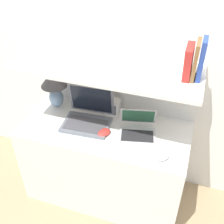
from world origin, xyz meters
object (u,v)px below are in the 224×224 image
computer_mouse (104,133)px  router_box (113,107)px  table_lamp (54,83)px  laptop_small (138,130)px  laptop_large (88,116)px  book_brown (196,60)px  book_blue (202,59)px  book_red (189,62)px  second_mouse (163,156)px

computer_mouse → router_box: bearing=94.5°
table_lamp → laptop_small: 0.72m
laptop_large → book_brown: 0.85m
laptop_small → computer_mouse: (-0.22, -0.08, -0.02)m
laptop_large → book_blue: bearing=3.2°
router_box → book_brown: 0.76m
table_lamp → book_brown: size_ratio=1.45×
laptop_small → book_red: size_ratio=1.55×
book_red → book_blue: bearing=0.0°
table_lamp → second_mouse: size_ratio=2.66×
book_blue → router_box: bearing=167.7°
table_lamp → book_brown: 1.05m
book_blue → table_lamp: bearing=175.7°
laptop_large → second_mouse: laptop_large is taller
computer_mouse → book_blue: bearing=14.0°
laptop_small → second_mouse: 0.27m
laptop_large → table_lamp: bearing=159.8°
laptop_large → laptop_small: laptop_large is taller
router_box → laptop_large: bearing=-130.1°
router_box → second_mouse: bearing=-38.4°
laptop_small → book_blue: (0.32, 0.05, 0.55)m
second_mouse → book_blue: book_blue is taller
second_mouse → book_red: book_red is taller
laptop_large → book_red: 0.81m
book_brown → book_blue: bearing=0.0°
table_lamp → router_box: bearing=6.0°
laptop_large → second_mouse: 0.62m
router_box → book_brown: size_ratio=0.53×
laptop_small → book_blue: bearing=9.6°
book_brown → computer_mouse: bearing=-165.2°
book_blue → book_brown: bearing=180.0°
table_lamp → book_blue: size_ratio=1.34×
book_brown → table_lamp: bearing=175.6°
laptop_small → book_red: 0.59m
second_mouse → book_red: 0.60m
router_box → book_blue: bearing=-12.3°
laptop_small → router_box: 0.30m
table_lamp → book_blue: (1.01, -0.08, 0.38)m
book_brown → laptop_large: bearing=-176.6°
second_mouse → book_brown: book_brown is taller
laptop_large → second_mouse: (0.58, -0.19, -0.04)m
laptop_small → second_mouse: (0.21, -0.18, -0.02)m
laptop_small → computer_mouse: size_ratio=2.39×
laptop_small → book_red: bearing=12.1°
book_brown → book_red: bearing=180.0°
laptop_large → book_blue: size_ratio=1.48×
table_lamp → laptop_large: bearing=-20.2°
computer_mouse → book_brown: (0.51, 0.14, 0.57)m
computer_mouse → book_red: size_ratio=0.65×
table_lamp → book_red: (0.94, -0.08, 0.36)m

